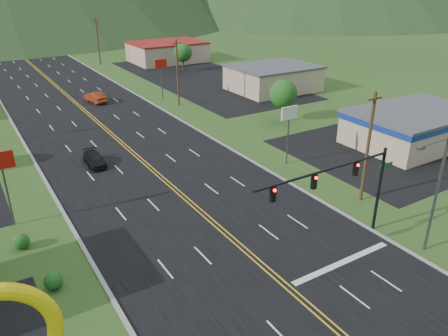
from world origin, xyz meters
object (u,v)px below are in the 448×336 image
traffic_signal (345,181)px  car_dark_mid (94,160)px  streetlight_east (435,188)px  car_red_far (95,97)px

traffic_signal → car_dark_mid: bearing=114.6°
traffic_signal → streetlight_east: 6.17m
streetlight_east → car_dark_mid: 33.02m
traffic_signal → car_red_far: bearing=94.2°
car_red_far → traffic_signal: bearing=84.7°
car_dark_mid → traffic_signal: bearing=-62.5°
streetlight_east → car_red_far: 54.28m
streetlight_east → car_red_far: bearing=98.8°
car_red_far → streetlight_east: bearing=89.3°
streetlight_east → traffic_signal: bearing=139.6°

